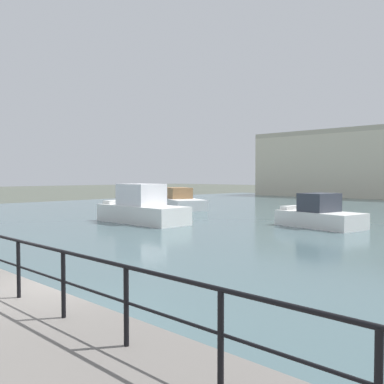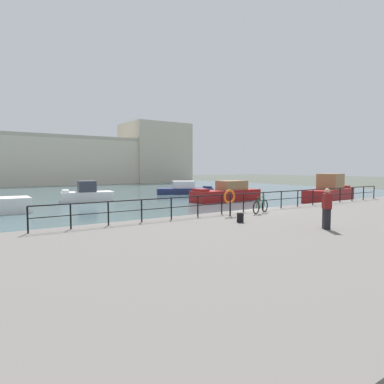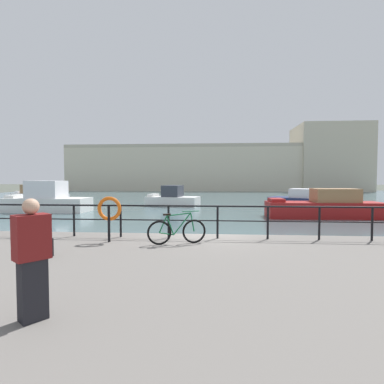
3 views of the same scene
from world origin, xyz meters
TOP-DOWN VIEW (x-y plane):
  - ground_plane at (0.00, 0.00)m, footprint 240.00×240.00m
  - water_basin at (0.00, 30.20)m, footprint 80.00×60.00m
  - quay_promenade at (0.00, -6.50)m, footprint 56.00×13.00m
  - harbor_building at (6.71, 58.59)m, footprint 63.94×12.44m
  - moored_harbor_tender at (16.72, 5.44)m, footprint 8.52×4.26m
  - moored_white_yacht at (-3.86, 19.59)m, footprint 5.41×3.35m
  - moored_cabin_cruiser at (8.11, 11.54)m, footprint 7.90×2.45m
  - moored_red_daysailer at (9.79, 22.06)m, footprint 7.81×5.92m
  - quay_railing at (0.48, -0.75)m, footprint 25.81×0.07m
  - parked_bicycle at (-0.73, -1.71)m, footprint 1.71×0.59m
  - mooring_bollard at (-3.81, -3.39)m, footprint 0.32×0.32m
  - life_ring_stand at (-2.85, -1.52)m, footprint 0.75×0.16m
  - standing_person at (-2.10, -6.72)m, footprint 0.49×0.52m

SIDE VIEW (x-z plane):
  - ground_plane at x=0.00m, z-range 0.00..0.00m
  - water_basin at x=0.00m, z-range 0.00..0.01m
  - quay_promenade at x=0.00m, z-range 0.00..0.85m
  - moored_red_daysailer at x=9.79m, z-range -0.23..1.44m
  - moored_white_yacht at x=-3.86m, z-range -0.28..1.78m
  - moored_cabin_cruiser at x=8.11m, z-range -0.24..1.81m
  - moored_harbor_tender at x=16.72m, z-range -0.42..2.37m
  - mooring_bollard at x=-3.81m, z-range 0.85..1.29m
  - parked_bicycle at x=-0.73m, z-range 0.75..1.73m
  - quay_railing at x=0.48m, z-range 1.05..2.12m
  - standing_person at x=-2.10m, z-range 0.87..2.56m
  - life_ring_stand at x=-2.85m, z-range 1.12..2.52m
  - harbor_building at x=6.71m, z-range -1.76..12.28m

